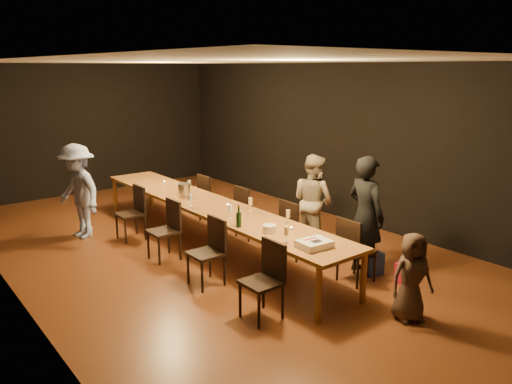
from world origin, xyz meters
TOP-DOWN VIEW (x-y plane):
  - ground at (0.00, 0.00)m, footprint 10.00×10.00m
  - room_shell at (0.00, 0.00)m, footprint 6.04×10.04m
  - table at (0.00, 0.00)m, footprint 0.90×6.00m
  - chair_right_0 at (0.85, -2.40)m, footprint 0.42×0.42m
  - chair_right_1 at (0.85, -1.20)m, footprint 0.42×0.42m
  - chair_right_2 at (0.85, 0.00)m, footprint 0.42×0.42m
  - chair_right_3 at (0.85, 1.20)m, footprint 0.42×0.42m
  - chair_left_0 at (-0.85, -2.40)m, footprint 0.42×0.42m
  - chair_left_1 at (-0.85, -1.20)m, footprint 0.42×0.42m
  - chair_left_2 at (-0.85, 0.00)m, footprint 0.42×0.42m
  - chair_left_3 at (-0.85, 1.20)m, footprint 0.42×0.42m
  - woman_birthday at (1.18, -2.26)m, footprint 0.46×0.66m
  - woman_tan at (1.40, -0.98)m, footprint 0.62×0.78m
  - man_blue at (-1.48, 1.86)m, footprint 0.80×1.16m
  - child at (0.50, -3.52)m, footprint 0.62×0.52m
  - gift_bag_red at (1.35, -2.83)m, footprint 0.25×0.15m
  - gift_bag_blue at (1.23, -2.41)m, footprint 0.30×0.23m
  - birthday_cake at (-0.10, -2.51)m, footprint 0.41×0.34m
  - plate_stack at (-0.16, -1.73)m, footprint 0.19×0.19m
  - champagne_bottle at (-0.34, -1.27)m, footprint 0.10×0.10m
  - ice_bucket at (-0.09, 0.65)m, footprint 0.27×0.27m
  - wineglass_0 at (-0.24, -2.15)m, footprint 0.06×0.06m
  - wineglass_1 at (0.28, -1.60)m, footprint 0.06×0.06m
  - wineglass_2 at (-0.21, -0.88)m, footprint 0.06×0.06m
  - wineglass_3 at (0.28, -0.73)m, footprint 0.06×0.06m
  - wineglass_4 at (-0.32, 0.05)m, footprint 0.06×0.06m
  - wineglass_5 at (0.17, 0.90)m, footprint 0.06×0.06m
  - tealight_near at (0.15, -1.82)m, footprint 0.05×0.05m
  - tealight_mid at (0.15, -0.31)m, footprint 0.05×0.05m
  - tealight_far at (0.15, 1.81)m, footprint 0.05×0.05m

SIDE VIEW (x-z plane):
  - ground at x=0.00m, z-range 0.00..0.00m
  - gift_bag_red at x=1.35m, z-range 0.00..0.29m
  - gift_bag_blue at x=1.23m, z-range 0.00..0.33m
  - chair_right_0 at x=0.85m, z-range 0.00..0.93m
  - chair_right_1 at x=0.85m, z-range 0.00..0.93m
  - chair_right_2 at x=0.85m, z-range 0.00..0.93m
  - chair_right_3 at x=0.85m, z-range 0.00..0.93m
  - chair_left_0 at x=-0.85m, z-range 0.00..0.93m
  - chair_left_1 at x=-0.85m, z-range 0.00..0.93m
  - chair_left_2 at x=-0.85m, z-range 0.00..0.93m
  - chair_left_3 at x=-0.85m, z-range 0.00..0.93m
  - child at x=0.50m, z-range 0.00..1.07m
  - table at x=0.00m, z-range 0.33..1.08m
  - tealight_near at x=0.15m, z-range 0.75..0.78m
  - tealight_mid at x=0.15m, z-range 0.75..0.78m
  - tealight_far at x=0.15m, z-range 0.75..0.78m
  - woman_tan at x=1.40m, z-range 0.00..1.55m
  - birthday_cake at x=-0.10m, z-range 0.75..0.84m
  - plate_stack at x=-0.16m, z-range 0.75..0.85m
  - man_blue at x=-1.48m, z-range 0.00..1.65m
  - wineglass_0 at x=-0.24m, z-range 0.75..0.96m
  - wineglass_1 at x=0.28m, z-range 0.75..0.96m
  - wineglass_2 at x=-0.21m, z-range 0.75..0.96m
  - wineglass_3 at x=0.28m, z-range 0.75..0.96m
  - wineglass_4 at x=-0.32m, z-range 0.75..0.96m
  - wineglass_5 at x=0.17m, z-range 0.75..0.96m
  - woman_birthday at x=1.18m, z-range 0.00..1.73m
  - ice_bucket at x=-0.09m, z-range 0.75..0.98m
  - champagne_bottle at x=-0.34m, z-range 0.75..1.06m
  - room_shell at x=0.00m, z-range 0.57..3.59m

